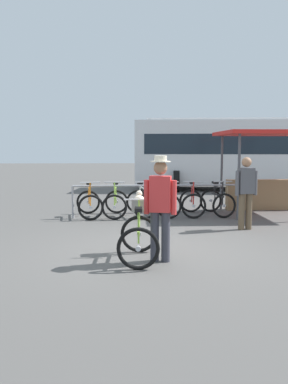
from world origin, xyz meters
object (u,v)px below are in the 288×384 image
Objects in this scene: market_stall at (271,164)px; person_with_featured_bike at (160,204)px; racked_bike_orange at (89,203)px; pedestrian_with_backpack at (245,188)px; racked_bike_black at (217,202)px; featured_bicycle at (139,230)px; racked_bike_lime at (116,203)px; bus_distant at (250,150)px; racked_bike_blue at (167,202)px; racked_bike_red at (192,202)px; racked_bike_white at (141,203)px.

person_with_featured_bike is at bearing -126.77° from market_stall.
racked_bike_orange is 0.73× the size of pedestrian_with_backpack.
racked_bike_black is at bearing 95.20° from pedestrian_with_backpack.
racked_bike_orange is 0.98× the size of featured_bicycle.
racked_bike_lime is 0.91× the size of featured_bicycle.
featured_bicycle reaches higher than racked_bike_black.
racked_bike_lime is 8.91m from bus_distant.
bus_distant reaches higher than racked_bike_blue.
racked_bike_lime is at bearing -172.56° from market_stall.
racked_bike_red is (2.10, 0.09, -0.00)m from racked_bike_lime.
person_with_featured_bike is (-1.27, -4.36, 0.58)m from racked_bike_red.
bus_distant reaches higher than racked_bike_red.
market_stall reaches higher than racked_bike_blue.
pedestrian_with_backpack is at bearing 48.77° from person_with_featured_bike.
person_with_featured_bike reaches higher than racked_bike_orange.
bus_distant is (5.76, 6.65, 1.37)m from racked_bike_lime.
racked_bike_black is at bearing 2.51° from racked_bike_white.
racked_bike_lime is at bearing -177.49° from racked_bike_white.
bus_distant is at bearing 65.70° from person_with_featured_bike.
racked_bike_red is at bearing 73.80° from person_with_featured_bike.
market_stall is (3.96, 4.65, 0.91)m from featured_bicycle.
bus_distant is (5.06, 6.62, 1.37)m from racked_bike_white.
racked_bike_blue is 0.11× the size of bus_distant.
racked_bike_lime is 1.02× the size of racked_bike_blue.
racked_bike_black is (3.50, 0.15, 0.00)m from racked_bike_orange.
racked_bike_orange is 2.10m from racked_bike_blue.
racked_bike_red is at bearing 68.91° from featured_bicycle.
racked_bike_orange is 1.03× the size of racked_bike_black.
person_with_featured_bike is at bearing -70.11° from racked_bike_orange.
bus_distant is at bearing 56.49° from racked_bike_blue.
bus_distant is (5.27, 10.73, 1.25)m from featured_bicycle.
person_with_featured_bike is at bearing -88.23° from racked_bike_white.
racked_bike_orange is at bearing -173.23° from market_stall.
person_with_featured_bike reaches higher than racked_bike_red.
featured_bicycle reaches higher than racked_bike_orange.
featured_bicycle reaches higher than racked_bike_red.
racked_bike_white is 4.34m from person_with_featured_bike.
racked_bike_white is at bearing -177.49° from racked_bike_blue.
racked_bike_white is 3.93m from market_stall.
racked_bike_orange is at bearing -177.49° from racked_bike_blue.
racked_bike_black is 2.00m from market_stall.
racked_bike_orange is at bearing -177.49° from racked_bike_lime.
racked_bike_orange is 0.69× the size of person_with_featured_bike.
racked_bike_red is 4.57m from person_with_featured_bike.
racked_bike_lime is 0.70m from racked_bike_white.
racked_bike_blue is (2.10, 0.09, 0.00)m from racked_bike_orange.
racked_bike_lime is 2.10m from racked_bike_red.
racked_bike_blue is 1.40m from racked_bike_black.
racked_bike_white is 8.45m from bus_distant.
racked_bike_white and racked_bike_blue have the same top height.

